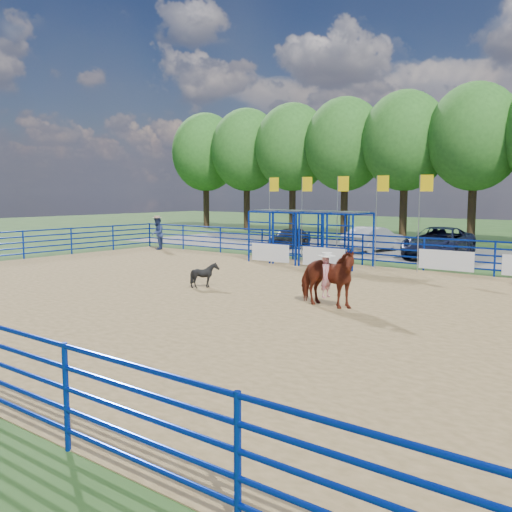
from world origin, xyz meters
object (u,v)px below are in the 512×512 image
object	(u,v)px
horse_and_rider	(327,276)
spectator_cowboy	(157,233)
car_b	(374,239)
car_a	(290,237)
calf	(205,275)
car_c	(439,242)

from	to	relation	value
horse_and_rider	spectator_cowboy	size ratio (longest dim) A/B	1.15
spectator_cowboy	car_b	size ratio (longest dim) A/B	0.46
horse_and_rider	car_a	world-z (taller)	horse_and_rider
horse_and_rider	calf	xyz separation A→B (m)	(-5.28, 0.28, -0.48)
calf	car_c	distance (m)	14.97
car_b	car_c	world-z (taller)	car_c
car_a	car_b	world-z (taller)	car_b
car_b	spectator_cowboy	bearing A→B (deg)	42.65
horse_and_rider	car_c	xyz separation A→B (m)	(-2.09, 14.91, -0.14)
car_b	horse_and_rider	bearing A→B (deg)	120.57
horse_and_rider	spectator_cowboy	distance (m)	18.94
calf	car_b	bearing A→B (deg)	-5.46
spectator_cowboy	car_c	bearing A→B (deg)	23.27
calf	horse_and_rider	bearing A→B (deg)	-102.04
horse_and_rider	calf	world-z (taller)	horse_and_rider
spectator_cowboy	horse_and_rider	bearing A→B (deg)	-26.78
calf	car_a	bearing A→B (deg)	14.45
horse_and_rider	car_b	xyz separation A→B (m)	(-6.22, 15.67, -0.23)
spectator_cowboy	car_c	distance (m)	16.14
calf	spectator_cowboy	distance (m)	14.27
spectator_cowboy	car_b	xyz separation A→B (m)	(10.69, 7.14, -0.29)
horse_and_rider	car_c	distance (m)	15.06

